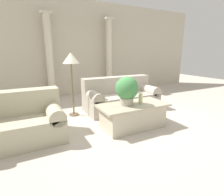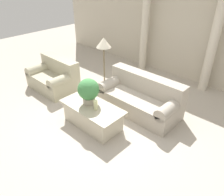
# 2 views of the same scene
# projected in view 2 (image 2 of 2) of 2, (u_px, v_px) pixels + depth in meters

# --- Properties ---
(ground_plane) EXTENTS (16.00, 16.00, 0.00)m
(ground_plane) POSITION_uv_depth(u_px,v_px,m) (109.00, 119.00, 4.91)
(ground_plane) COLOR #BCB2A3
(wall_back) EXTENTS (10.00, 0.06, 3.20)m
(wall_back) POSITION_uv_depth(u_px,v_px,m) (187.00, 23.00, 6.02)
(wall_back) COLOR beige
(wall_back) RESTS_ON ground_plane
(sofa_long) EXTENTS (1.92, 0.86, 0.84)m
(sofa_long) POSITION_uv_depth(u_px,v_px,m) (140.00, 97.00, 5.07)
(sofa_long) COLOR #ADA393
(sofa_long) RESTS_ON ground_plane
(loveseat) EXTENTS (1.35, 0.86, 0.84)m
(loveseat) POSITION_uv_depth(u_px,v_px,m) (54.00, 77.00, 5.99)
(loveseat) COLOR #B5AF91
(loveseat) RESTS_ON ground_plane
(coffee_table) EXTENTS (1.38, 0.68, 0.48)m
(coffee_table) POSITION_uv_depth(u_px,v_px,m) (93.00, 115.00, 4.62)
(coffee_table) COLOR beige
(coffee_table) RESTS_ON ground_plane
(potted_plant) EXTENTS (0.45, 0.45, 0.55)m
(potted_plant) POSITION_uv_depth(u_px,v_px,m) (89.00, 90.00, 4.44)
(potted_plant) COLOR #B2A893
(potted_plant) RESTS_ON coffee_table
(pillar_candle) EXTENTS (0.08, 0.08, 0.21)m
(pillar_candle) POSITION_uv_depth(u_px,v_px,m) (96.00, 105.00, 4.34)
(pillar_candle) COLOR beige
(pillar_candle) RESTS_ON coffee_table
(floor_lamp) EXTENTS (0.38, 0.38, 1.47)m
(floor_lamp) POSITION_uv_depth(u_px,v_px,m) (104.00, 46.00, 5.37)
(floor_lamp) COLOR brown
(floor_lamp) RESTS_ON ground_plane
(column_left) EXTENTS (0.33, 0.33, 2.65)m
(column_left) POSITION_uv_depth(u_px,v_px,m) (145.00, 27.00, 6.64)
(column_left) COLOR beige
(column_left) RESTS_ON ground_plane
(column_right) EXTENTS (0.33, 0.33, 2.65)m
(column_right) POSITION_uv_depth(u_px,v_px,m) (214.00, 41.00, 5.41)
(column_right) COLOR beige
(column_right) RESTS_ON ground_plane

